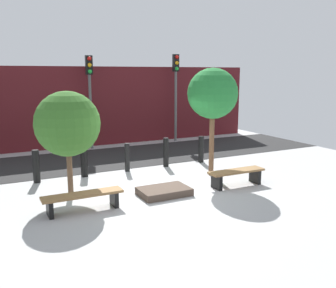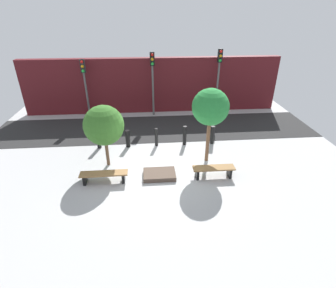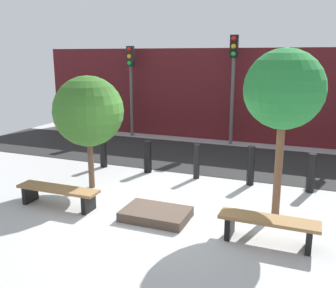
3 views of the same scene
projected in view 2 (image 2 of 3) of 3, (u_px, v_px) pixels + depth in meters
The scene contains 16 objects.
ground_plane at pixel (159, 170), 11.25m from camera, with size 18.00×18.00×0.00m, color #A9A9A9.
road_strip at pixel (155, 128), 15.09m from camera, with size 18.00×3.69×0.01m, color #252525.
building_facade at pixel (153, 85), 16.83m from camera, with size 16.20×0.50×3.46m, color #511419.
bench_left at pixel (104, 175), 10.36m from camera, with size 1.88×0.43×0.43m.
bench_right at pixel (214, 170), 10.68m from camera, with size 1.71×0.45×0.46m.
planter_bed at pixel (159, 174), 10.80m from camera, with size 1.32×0.88×0.19m, color #4E3E34.
tree_behind_left_bench at pixel (104, 125), 10.78m from camera, with size 1.68×1.68×2.74m.
tree_behind_right_bench at pixel (210, 107), 10.80m from camera, with size 1.55×1.55×3.34m.
bollard_far_left at pixel (98, 139), 12.81m from camera, with size 0.20×0.20×0.98m, color black.
bollard_left at pixel (128, 139), 12.94m from camera, with size 0.22×0.22×0.89m, color black.
bollard_center at pixel (156, 137), 13.03m from camera, with size 0.16×0.16×0.94m, color black.
bollard_right at pixel (185, 136), 13.12m from camera, with size 0.19×0.19×1.00m, color black.
bollard_far_right at pixel (212, 135), 13.23m from camera, with size 0.20×0.20×0.95m, color black.
traffic_light_west at pixel (84, 78), 15.53m from camera, with size 0.28×0.27×3.54m.
traffic_light_mid_west at pixel (153, 73), 15.72m from camera, with size 0.28×0.27×3.89m.
traffic_light_mid_east at pixel (219, 71), 15.98m from camera, with size 0.28×0.27×4.02m.
Camera 2 is at (-0.39, -9.42, 6.26)m, focal length 28.00 mm.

